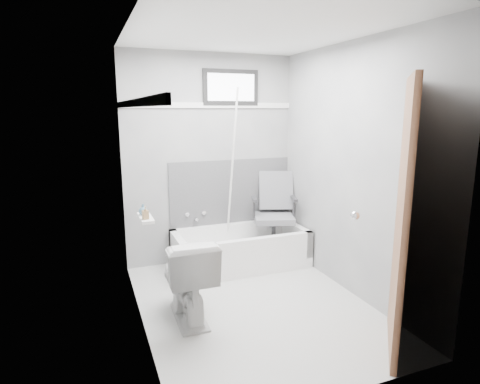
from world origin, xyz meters
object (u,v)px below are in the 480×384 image
soap_bottle_a (145,213)px  office_chair (274,212)px  bathtub (240,248)px  toilet (187,278)px  door (464,227)px  soap_bottle_b (143,209)px

soap_bottle_a → office_chair: bearing=30.8°
bathtub → toilet: bearing=-132.4°
door → soap_bottle_b: (-1.92, 1.44, -0.04)m
office_chair → soap_bottle_b: bearing=-134.0°
bathtub → office_chair: office_chair is taller
soap_bottle_a → soap_bottle_b: soap_bottle_a is taller
office_chair → soap_bottle_a: office_chair is taller
door → soap_bottle_b: size_ratio=21.43×
soap_bottle_a → soap_bottle_b: (0.00, 0.14, -0.01)m
office_chair → door: (0.31, -2.26, 0.42)m
bathtub → office_chair: size_ratio=1.62×
bathtub → office_chair: 0.58m
bathtub → toilet: size_ratio=2.00×
soap_bottle_a → soap_bottle_b: size_ratio=1.13×
toilet → door: door is taller
door → soap_bottle_a: 2.32m
bathtub → soap_bottle_a: soap_bottle_a is taller
office_chair → door: bearing=-63.3°
soap_bottle_b → door: bearing=-36.9°
toilet → door: bearing=143.1°
bathtub → office_chair: bearing=6.4°
bathtub → toilet: 1.27m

